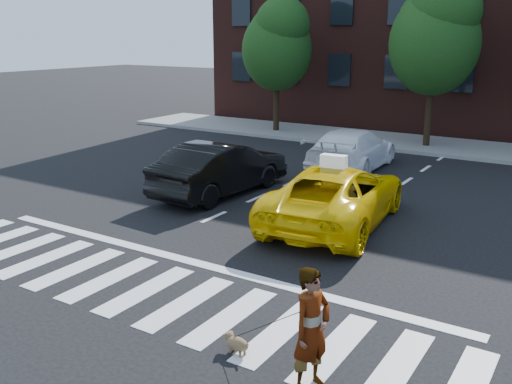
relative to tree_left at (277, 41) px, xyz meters
The scene contains 13 objects.
ground 18.90m from the tree_left, 67.71° to the right, with size 120.00×120.00×0.00m, color black.
crosswalk 18.90m from the tree_left, 67.71° to the right, with size 13.00×2.40×0.01m, color silver.
stop_line 17.47m from the tree_left, 65.65° to the right, with size 12.00×0.30×0.01m, color silver.
sidewalk_far 8.24m from the tree_left, ahead, with size 30.00×4.00×0.15m, color slate.
building 10.73m from the tree_left, 48.97° to the left, with size 26.00×10.00×12.00m, color #411D17.
tree_left is the anchor object (origin of this frame).
tree_mid 7.51m from the tree_left, ahead, with size 3.69×3.69×7.10m.
taxi 14.56m from the tree_left, 53.57° to the right, with size 2.57×5.58×1.55m, color #EFC305.
black_sedan 11.92m from the tree_left, 68.52° to the right, with size 1.72×4.94×1.63m, color black.
white_suv 9.11m from the tree_left, 40.75° to the right, with size 2.12×5.21×1.51m, color white.
woman 21.52m from the tree_left, 58.51° to the right, with size 0.66×0.43×1.80m, color #999999.
dog 20.82m from the tree_left, 61.58° to the right, with size 0.54×0.29×0.31m.
taxi_sign 14.51m from the tree_left, 54.05° to the right, with size 0.65×0.28×0.32m, color white.
Camera 1 is at (7.21, -7.44, 4.82)m, focal length 40.00 mm.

